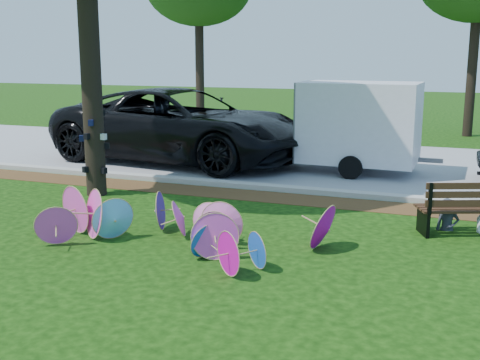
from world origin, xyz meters
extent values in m
plane|color=black|center=(0.00, 0.00, 0.00)|extent=(90.00, 90.00, 0.00)
cube|color=#472D16|center=(0.00, 4.50, 0.01)|extent=(90.00, 1.00, 0.01)
cube|color=#B7B5AD|center=(0.00, 5.20, 0.06)|extent=(90.00, 0.30, 0.12)
cube|color=gray|center=(0.00, 9.35, 0.01)|extent=(90.00, 8.00, 0.01)
cylinder|color=black|center=(-3.46, 3.39, 3.06)|extent=(0.44, 0.44, 6.12)
cone|color=#F349C0|center=(0.72, 0.34, 0.37)|extent=(0.74, 0.45, 0.75)
cone|color=#5028A1|center=(-0.86, 1.45, 0.35)|extent=(0.37, 0.73, 0.71)
cone|color=#D909A4|center=(2.21, 1.37, 0.40)|extent=(0.51, 0.85, 0.79)
cone|color=#F77BCE|center=(0.55, 0.98, 0.37)|extent=(0.75, 0.20, 0.76)
cone|color=blue|center=(1.49, 0.19, 0.29)|extent=(0.50, 0.48, 0.58)
cone|color=#F77BCE|center=(0.28, 1.12, 0.33)|extent=(0.67, 0.15, 0.67)
cone|color=#F349C0|center=(-2.00, 0.05, 0.35)|extent=(0.72, 0.63, 0.71)
cone|color=#F349C0|center=(-1.60, 0.66, 0.43)|extent=(0.83, 0.74, 0.87)
cone|color=blue|center=(0.54, 0.34, 0.29)|extent=(0.49, 0.63, 0.58)
cone|color=#F349C0|center=(-2.08, 0.78, 0.43)|extent=(0.86, 0.52, 0.87)
cone|color=#D909A4|center=(1.21, -0.23, 0.33)|extent=(0.58, 0.50, 0.66)
cone|color=#D909A4|center=(0.52, 0.77, 0.32)|extent=(0.65, 0.31, 0.65)
cone|color=#F349C0|center=(-0.30, 1.24, 0.33)|extent=(0.53, 0.72, 0.65)
cone|color=#67BDF6|center=(-1.24, 0.61, 0.37)|extent=(0.63, 0.74, 0.75)
imported|color=black|center=(-3.56, 7.87, 1.06)|extent=(8.00, 4.45, 2.12)
cube|color=white|center=(1.58, 8.02, 1.34)|extent=(3.02, 1.97, 2.68)
imported|color=#393F4D|center=(4.00, 3.23, 0.56)|extent=(0.45, 0.34, 1.12)
cylinder|color=black|center=(-6.49, 15.70, 2.50)|extent=(0.36, 0.36, 5.00)
cylinder|color=black|center=(4.25, 16.74, 2.50)|extent=(0.36, 0.36, 5.00)
camera|label=1|loc=(4.19, -7.77, 3.10)|focal=45.00mm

